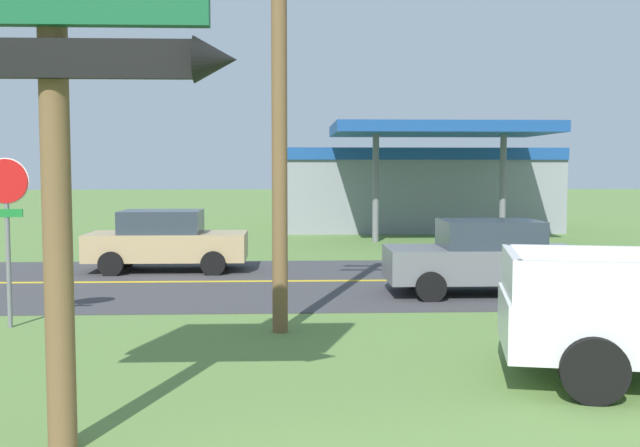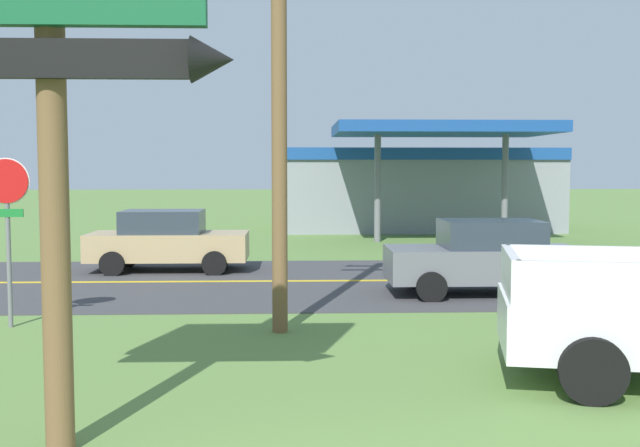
{
  "view_description": "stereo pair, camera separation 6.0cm",
  "coord_description": "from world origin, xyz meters",
  "px_view_note": "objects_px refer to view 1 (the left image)",
  "views": [
    {
      "loc": [
        -0.53,
        -5.15,
        2.79
      ],
      "look_at": [
        0.0,
        8.0,
        1.8
      ],
      "focal_mm": 42.2,
      "sensor_mm": 36.0,
      "label": 1
    },
    {
      "loc": [
        -0.47,
        -5.16,
        2.79
      ],
      "look_at": [
        0.0,
        8.0,
        1.8
      ],
      "focal_mm": 42.2,
      "sensor_mm": 36.0,
      "label": 2
    }
  ],
  "objects_px": {
    "stop_sign": "(7,212)",
    "gas_station": "(414,186)",
    "car_tan_near_lane": "(166,241)",
    "car_grey_mid_lane": "(484,257)",
    "utility_pole": "(279,51)"
  },
  "relations": [
    {
      "from": "stop_sign",
      "to": "gas_station",
      "type": "xyz_separation_m",
      "value": [
        10.49,
        20.46,
        -0.08
      ]
    },
    {
      "from": "car_tan_near_lane",
      "to": "car_grey_mid_lane",
      "type": "xyz_separation_m",
      "value": [
        7.56,
        -4.0,
        0.0
      ]
    },
    {
      "from": "car_tan_near_lane",
      "to": "car_grey_mid_lane",
      "type": "bearing_deg",
      "value": -27.88
    },
    {
      "from": "utility_pole",
      "to": "car_tan_near_lane",
      "type": "bearing_deg",
      "value": 112.55
    },
    {
      "from": "gas_station",
      "to": "car_tan_near_lane",
      "type": "relative_size",
      "value": 2.86
    },
    {
      "from": "utility_pole",
      "to": "car_grey_mid_lane",
      "type": "relative_size",
      "value": 2.1
    },
    {
      "from": "stop_sign",
      "to": "car_tan_near_lane",
      "type": "distance_m",
      "value": 7.3
    },
    {
      "from": "car_tan_near_lane",
      "to": "car_grey_mid_lane",
      "type": "height_order",
      "value": "same"
    },
    {
      "from": "gas_station",
      "to": "car_grey_mid_lane",
      "type": "xyz_separation_m",
      "value": [
        -1.36,
        -17.43,
        -1.11
      ]
    },
    {
      "from": "car_tan_near_lane",
      "to": "stop_sign",
      "type": "bearing_deg",
      "value": -102.56
    },
    {
      "from": "car_tan_near_lane",
      "to": "car_grey_mid_lane",
      "type": "relative_size",
      "value": 1.0
    },
    {
      "from": "gas_station",
      "to": "car_tan_near_lane",
      "type": "xyz_separation_m",
      "value": [
        -8.92,
        -13.43,
        -1.11
      ]
    },
    {
      "from": "gas_station",
      "to": "car_grey_mid_lane",
      "type": "bearing_deg",
      "value": -94.47
    },
    {
      "from": "car_tan_near_lane",
      "to": "gas_station",
      "type": "bearing_deg",
      "value": 56.39
    },
    {
      "from": "utility_pole",
      "to": "car_grey_mid_lane",
      "type": "bearing_deg",
      "value": 38.93
    }
  ]
}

